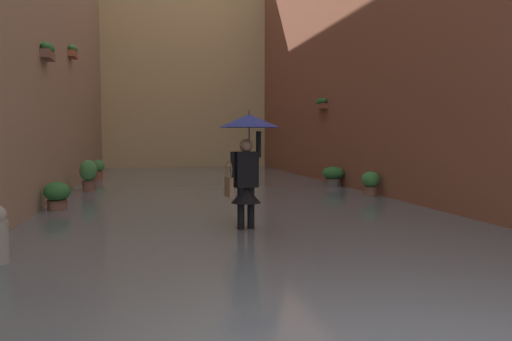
# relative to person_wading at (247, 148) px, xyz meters

# --- Properties ---
(ground_plane) EXTENTS (60.00, 60.00, 0.00)m
(ground_plane) POSITION_rel_person_wading_xyz_m (-0.23, -5.65, -1.45)
(ground_plane) COLOR #605B56
(flood_water) EXTENTS (8.94, 28.55, 0.10)m
(flood_water) POSITION_rel_person_wading_xyz_m (-0.23, -5.65, -1.40)
(flood_water) COLOR slate
(flood_water) RESTS_ON ground_plane
(building_facade_far) EXTENTS (11.74, 1.80, 10.91)m
(building_facade_far) POSITION_rel_person_wading_xyz_m (-0.23, -17.82, 4.00)
(building_facade_far) COLOR tan
(building_facade_far) RESTS_ON ground_plane
(person_wading) EXTENTS (1.03, 1.03, 2.08)m
(person_wading) POSITION_rel_person_wading_xyz_m (0.00, 0.00, 0.00)
(person_wading) COLOR #2D2319
(person_wading) RESTS_ON ground_plane
(potted_plant_far_left) EXTENTS (0.68, 0.68, 0.71)m
(potted_plant_far_left) POSITION_rel_person_wading_xyz_m (-3.98, -6.32, -1.03)
(potted_plant_far_left) COLOR #66605B
(potted_plant_far_left) RESTS_ON ground_plane
(potted_plant_mid_left) EXTENTS (0.47, 0.47, 0.73)m
(potted_plant_mid_left) POSITION_rel_person_wading_xyz_m (-4.02, -3.77, -1.02)
(potted_plant_mid_left) COLOR brown
(potted_plant_mid_left) RESTS_ON ground_plane
(potted_plant_far_right) EXTENTS (0.48, 0.48, 0.99)m
(potted_plant_far_right) POSITION_rel_person_wading_xyz_m (3.30, -6.52, -0.89)
(potted_plant_far_right) COLOR brown
(potted_plant_far_right) RESTS_ON ground_plane
(potted_plant_mid_right) EXTENTS (0.55, 0.55, 0.69)m
(potted_plant_mid_right) POSITION_rel_person_wading_xyz_m (3.51, -2.94, -1.06)
(potted_plant_mid_right) COLOR brown
(potted_plant_mid_right) RESTS_ON ground_plane
(potted_plant_near_right) EXTENTS (0.44, 0.44, 0.80)m
(potted_plant_near_right) POSITION_rel_person_wading_xyz_m (3.42, -10.62, -0.98)
(potted_plant_near_right) COLOR #9E563D
(potted_plant_near_right) RESTS_ON ground_plane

